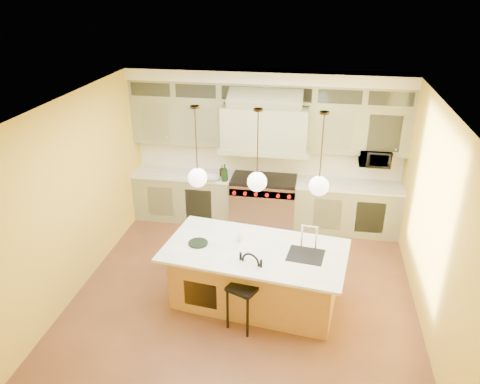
% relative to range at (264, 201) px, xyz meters
% --- Properties ---
extents(floor, '(5.00, 5.00, 0.00)m').
position_rel_range_xyz_m(floor, '(0.00, -2.14, -0.49)').
color(floor, '#56331D').
rests_on(floor, ground).
extents(ceiling, '(5.00, 5.00, 0.00)m').
position_rel_range_xyz_m(ceiling, '(0.00, -2.14, 2.41)').
color(ceiling, white).
rests_on(ceiling, wall_back).
extents(wall_back, '(5.00, 0.00, 5.00)m').
position_rel_range_xyz_m(wall_back, '(0.00, 0.36, 0.96)').
color(wall_back, gold).
rests_on(wall_back, ground).
extents(wall_front, '(5.00, 0.00, 5.00)m').
position_rel_range_xyz_m(wall_front, '(0.00, -4.64, 0.96)').
color(wall_front, gold).
rests_on(wall_front, ground).
extents(wall_left, '(0.00, 5.00, 5.00)m').
position_rel_range_xyz_m(wall_left, '(-2.50, -2.14, 0.96)').
color(wall_left, gold).
rests_on(wall_left, ground).
extents(wall_right, '(0.00, 5.00, 5.00)m').
position_rel_range_xyz_m(wall_right, '(2.50, -2.14, 0.96)').
color(wall_right, gold).
rests_on(wall_right, ground).
extents(back_cabinetry, '(5.00, 0.77, 2.90)m').
position_rel_range_xyz_m(back_cabinetry, '(0.00, 0.09, 0.94)').
color(back_cabinetry, gray).
rests_on(back_cabinetry, floor).
extents(range, '(1.20, 0.74, 0.96)m').
position_rel_range_xyz_m(range, '(0.00, 0.00, 0.00)').
color(range, silver).
rests_on(range, floor).
extents(kitchen_island, '(2.66, 1.64, 1.35)m').
position_rel_range_xyz_m(kitchen_island, '(0.19, -2.40, -0.01)').
color(kitchen_island, '#AC733D').
rests_on(kitchen_island, floor).
extents(counter_stool, '(0.49, 0.49, 1.07)m').
position_rel_range_xyz_m(counter_stool, '(0.12, -2.92, 0.12)').
color(counter_stool, black).
rests_on(counter_stool, floor).
extents(microwave, '(0.54, 0.37, 0.30)m').
position_rel_range_xyz_m(microwave, '(1.95, 0.11, 0.96)').
color(microwave, black).
rests_on(microwave, back_cabinetry).
extents(oil_bottle_a, '(0.13, 0.13, 0.33)m').
position_rel_range_xyz_m(oil_bottle_a, '(-0.70, -0.22, 0.62)').
color(oil_bottle_a, black).
rests_on(oil_bottle_a, back_cabinetry).
extents(oil_bottle_b, '(0.11, 0.11, 0.21)m').
position_rel_range_xyz_m(oil_bottle_b, '(-0.80, 0.01, 0.56)').
color(oil_bottle_b, black).
rests_on(oil_bottle_b, back_cabinetry).
extents(fruit_bowl, '(0.30, 0.30, 0.07)m').
position_rel_range_xyz_m(fruit_bowl, '(-0.94, -0.22, 0.49)').
color(fruit_bowl, beige).
rests_on(fruit_bowl, back_cabinetry).
extents(cup, '(0.10, 0.10, 0.09)m').
position_rel_range_xyz_m(cup, '(-0.07, -2.27, 0.48)').
color(cup, white).
rests_on(cup, kitchen_island).
extents(pendant_left, '(0.26, 0.26, 1.11)m').
position_rel_range_xyz_m(pendant_left, '(-0.62, -2.39, 1.46)').
color(pendant_left, '#2D2319').
rests_on(pendant_left, ceiling).
extents(pendant_center, '(0.26, 0.26, 1.11)m').
position_rel_range_xyz_m(pendant_center, '(0.18, -2.39, 1.46)').
color(pendant_center, '#2D2319').
rests_on(pendant_center, ceiling).
extents(pendant_right, '(0.26, 0.26, 1.11)m').
position_rel_range_xyz_m(pendant_right, '(0.98, -2.39, 1.46)').
color(pendant_right, '#2D2319').
rests_on(pendant_right, ceiling).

